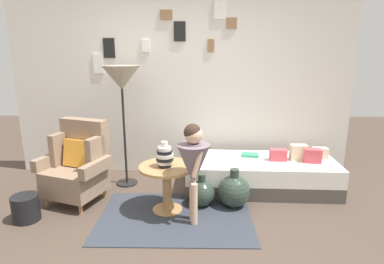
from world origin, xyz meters
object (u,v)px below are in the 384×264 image
daybed (260,174)px  floor_lamp (122,81)px  book_on_daybed (250,155)px  demijohn_near (202,193)px  magazine_basket (26,208)px  armchair (78,165)px  side_table (167,178)px  vase_striped (165,156)px  person_child (193,161)px  demijohn_far (234,191)px

daybed → floor_lamp: size_ratio=1.22×
book_on_daybed → demijohn_near: size_ratio=0.56×
book_on_daybed → demijohn_near: book_on_daybed is taller
demijohn_near → floor_lamp: bearing=148.6°
demijohn_near → magazine_basket: bearing=-169.0°
daybed → floor_lamp: 2.15m
armchair → side_table: size_ratio=1.58×
vase_striped → magazine_basket: (-1.47, -0.21, -0.52)m
daybed → book_on_daybed: 0.29m
side_table → daybed: bearing=27.8°
vase_striped → person_child: 0.39m
vase_striped → floor_lamp: bearing=128.2°
person_child → side_table: bearing=140.4°
person_child → magazine_basket: 1.87m
armchair → person_child: person_child is taller
book_on_daybed → demijohn_near: 0.94m
armchair → daybed: armchair is taller
book_on_daybed → floor_lamp: bearing=-179.5°
daybed → side_table: 1.32m
daybed → book_on_daybed: size_ratio=8.76×
book_on_daybed → demijohn_far: (-0.28, -0.64, -0.22)m
daybed → magazine_basket: bearing=-162.3°
person_child → demijohn_near: person_child is taller
armchair → book_on_daybed: armchair is taller
floor_lamp → book_on_daybed: bearing=0.5°
floor_lamp → magazine_basket: bearing=-131.4°
side_table → person_child: person_child is taller
magazine_basket → person_child: bearing=-0.4°
demijohn_near → side_table: bearing=-161.6°
side_table → demijohn_near: side_table is taller
vase_striped → demijohn_near: 0.66m
floor_lamp → magazine_basket: floor_lamp is taller
floor_lamp → demijohn_near: size_ratio=4.03×
floor_lamp → book_on_daybed: 1.93m
armchair → vase_striped: bearing=-15.2°
vase_striped → book_on_daybed: (1.06, 0.78, -0.24)m
side_table → demijohn_far: side_table is taller
armchair → book_on_daybed: bearing=13.0°
floor_lamp → person_child: (0.92, -0.99, -0.71)m
demijohn_far → daybed: bearing=51.2°
vase_striped → person_child: person_child is taller
person_child → demijohn_near: 0.65m
person_child → demijohn_far: 0.77m
book_on_daybed → demijohn_near: (-0.65, -0.63, -0.26)m
demijohn_near → vase_striped: bearing=-159.4°
vase_striped → book_on_daybed: bearing=36.5°
vase_striped → magazine_basket: bearing=-171.8°
armchair → side_table: bearing=-13.8°
armchair → demijohn_far: 1.87m
floor_lamp → person_child: bearing=-47.2°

